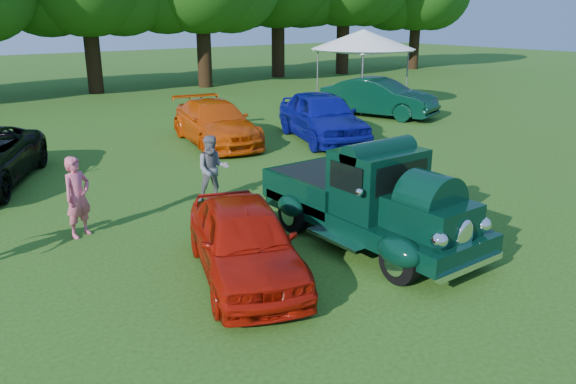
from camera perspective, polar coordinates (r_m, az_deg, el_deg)
ground at (r=10.83m, az=6.26°, el=-5.86°), size 120.00×120.00×0.00m
hero_pickup at (r=10.99m, az=8.16°, el=-0.98°), size 2.26×4.86×1.90m
red_convertible at (r=9.51m, az=-4.44°, el=-4.92°), size 2.82×4.19×1.32m
back_car_orange at (r=19.54m, az=-7.37°, el=7.00°), size 2.94×5.27×1.44m
back_car_blue at (r=19.89m, az=3.50°, el=7.70°), size 3.56×5.42×1.71m
back_car_green at (r=24.93m, az=9.22°, el=9.46°), size 3.33×5.26×1.64m
spectator_pink at (r=11.91m, az=-20.59°, el=-0.47°), size 0.71×0.60×1.65m
spectator_grey at (r=13.33m, az=-7.65°, el=2.31°), size 0.95×0.86×1.61m
canopy_tent at (r=26.95m, az=7.65°, el=15.07°), size 4.92×4.92×3.60m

